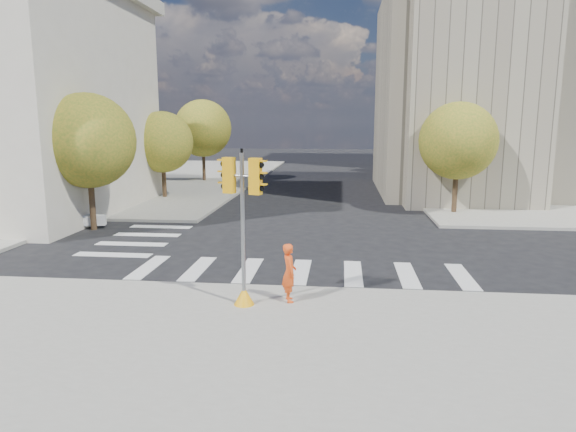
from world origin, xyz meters
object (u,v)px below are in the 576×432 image
Objects in this scene: lamp_near at (452,130)px; traffic_signal at (243,241)px; photographer at (289,273)px; planter_wall at (40,222)px; lamp_far at (419,128)px.

traffic_signal is (-9.34, -19.75, -2.65)m from lamp_near.
lamp_near is 4.94× the size of photographer.
planter_wall is (-12.86, 9.02, -0.57)m from photographer.
lamp_near is 1.00× the size of lamp_far.
traffic_signal reaches higher than photographer.
planter_wall is at bearing -153.82° from lamp_near.
traffic_signal is 0.71× the size of planter_wall.
planter_wall is at bearing -130.81° from lamp_far.
lamp_near is at bearing 79.49° from traffic_signal.
traffic_signal is 15.08m from planter_wall.
lamp_far is 34.51m from photographer.
traffic_signal is at bearing -105.46° from lamp_far.
lamp_near is 23.77m from planter_wall.
lamp_far is at bearing 90.00° from lamp_near.
traffic_signal is 2.58× the size of photographer.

